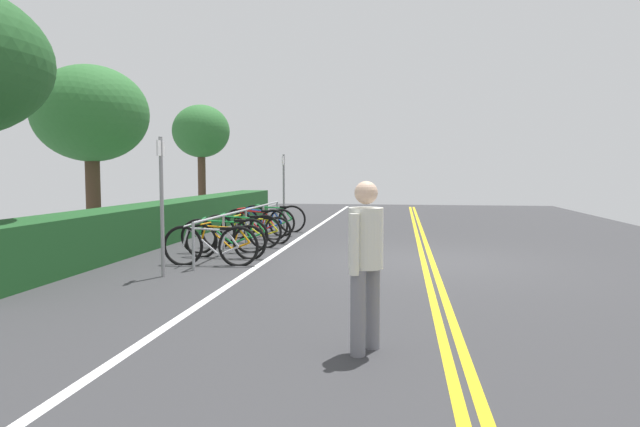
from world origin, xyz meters
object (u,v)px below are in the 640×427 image
(bicycle_2, at_px, (225,236))
(tree_mid, at_px, (91,115))
(bicycle_4, at_px, (255,230))
(sign_post_far, at_px, (284,184))
(bicycle_1, at_px, (225,241))
(bicycle_7, at_px, (273,219))
(bicycle_3, at_px, (242,231))
(bike_rack, at_px, (246,218))
(bicycle_0, at_px, (211,246))
(bicycle_5, at_px, (256,224))
(bicycle_6, at_px, (264,222))
(sign_post_near, at_px, (162,193))
(tree_far_right, at_px, (201,132))
(pedestrian, at_px, (366,255))

(bicycle_2, relative_size, tree_mid, 0.42)
(bicycle_4, distance_m, sign_post_far, 3.39)
(bicycle_1, xyz_separation_m, bicycle_7, (4.63, 0.14, 0.04))
(bicycle_7, relative_size, sign_post_far, 0.85)
(bicycle_3, distance_m, tree_mid, 4.79)
(bicycle_4, relative_size, bicycle_7, 0.96)
(bike_rack, bearing_deg, bicycle_0, -177.39)
(bicycle_3, bearing_deg, sign_post_far, -1.22)
(bicycle_5, bearing_deg, bicycle_3, -176.27)
(bicycle_5, distance_m, bicycle_6, 0.81)
(sign_post_near, xyz_separation_m, tree_far_right, (11.41, 3.53, 1.75))
(bicycle_2, bearing_deg, bicycle_7, -1.25)
(bicycle_2, xyz_separation_m, sign_post_far, (4.85, -0.21, 0.95))
(bicycle_7, xyz_separation_m, sign_post_near, (-6.60, 0.26, 0.96))
(tree_far_right, bearing_deg, bicycle_0, -159.08)
(bicycle_2, bearing_deg, bike_rack, -4.88)
(pedestrian, bearing_deg, bicycle_0, 34.63)
(bicycle_1, relative_size, bicycle_7, 0.92)
(bicycle_7, bearing_deg, sign_post_near, 177.76)
(bicycle_3, relative_size, tree_mid, 0.43)
(tree_far_right, bearing_deg, bicycle_4, -151.34)
(bicycle_2, xyz_separation_m, bicycle_4, (1.60, -0.22, -0.04))
(bicycle_6, distance_m, pedestrian, 9.64)
(bike_rack, xyz_separation_m, pedestrian, (-7.10, -3.15, 0.28))
(pedestrian, xyz_separation_m, sign_post_far, (10.74, 3.04, 0.40))
(sign_post_far, bearing_deg, pedestrian, -164.18)
(bicycle_5, bearing_deg, bicycle_1, -176.15)
(tree_far_right, bearing_deg, bicycle_7, -141.76)
(bike_rack, xyz_separation_m, bicycle_3, (-0.43, -0.02, -0.26))
(bike_rack, distance_m, sign_post_far, 3.70)
(sign_post_far, bearing_deg, tree_far_right, 44.89)
(tree_far_right, bearing_deg, tree_mid, 179.36)
(bicycle_5, xyz_separation_m, sign_post_near, (-5.00, 0.19, 0.96))
(bicycle_1, bearing_deg, bicycle_2, 18.53)
(bike_rack, bearing_deg, sign_post_far, -1.67)
(bicycle_2, relative_size, bicycle_6, 1.04)
(bicycle_0, distance_m, sign_post_near, 1.54)
(bicycle_1, xyz_separation_m, bicycle_4, (2.27, 0.01, -0.01))
(bicycle_6, height_order, tree_mid, tree_mid)
(bicycle_1, distance_m, sign_post_far, 5.60)
(bicycle_4, height_order, sign_post_near, sign_post_near)
(bicycle_7, bearing_deg, bicycle_2, 178.75)
(sign_post_near, xyz_separation_m, tree_mid, (4.19, 3.62, 1.68))
(bicycle_6, xyz_separation_m, sign_post_near, (-5.81, 0.20, 0.98))
(bicycle_7, bearing_deg, bicycle_5, 177.62)
(bicycle_6, bearing_deg, bicycle_5, 179.17)
(bicycle_3, relative_size, pedestrian, 1.12)
(bicycle_6, xyz_separation_m, bicycle_7, (0.79, -0.05, 0.02))
(tree_mid, distance_m, tree_far_right, 7.23)
(bicycle_2, xyz_separation_m, sign_post_near, (-2.63, 0.17, 0.98))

